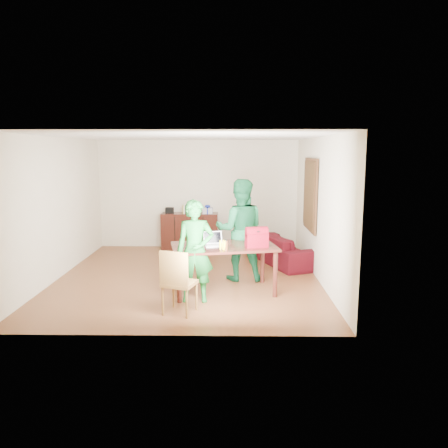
{
  "coord_description": "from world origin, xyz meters",
  "views": [
    {
      "loc": [
        0.83,
        -8.24,
        2.44
      ],
      "look_at": [
        0.71,
        -0.7,
        1.17
      ],
      "focal_mm": 35.0,
      "sensor_mm": 36.0,
      "label": 1
    }
  ],
  "objects_px": {
    "chair": "(179,295)",
    "person_near": "(195,251)",
    "table": "(224,252)",
    "bottle": "(226,245)",
    "person_far": "(240,230)",
    "sofa": "(281,247)",
    "laptop": "(214,243)",
    "red_bag": "(257,239)"
  },
  "relations": [
    {
      "from": "person_near",
      "to": "bottle",
      "type": "relative_size",
      "value": 9.34
    },
    {
      "from": "person_near",
      "to": "red_bag",
      "type": "distance_m",
      "value": 1.09
    },
    {
      "from": "bottle",
      "to": "sofa",
      "type": "xyz_separation_m",
      "value": [
        1.2,
        2.51,
        -0.6
      ]
    },
    {
      "from": "laptop",
      "to": "sofa",
      "type": "bearing_deg",
      "value": 44.76
    },
    {
      "from": "person_far",
      "to": "laptop",
      "type": "height_order",
      "value": "person_far"
    },
    {
      "from": "person_far",
      "to": "sofa",
      "type": "xyz_separation_m",
      "value": [
        0.94,
        1.37,
        -0.64
      ]
    },
    {
      "from": "bottle",
      "to": "red_bag",
      "type": "distance_m",
      "value": 0.58
    },
    {
      "from": "bottle",
      "to": "laptop",
      "type": "bearing_deg",
      "value": 121.59
    },
    {
      "from": "chair",
      "to": "bottle",
      "type": "xyz_separation_m",
      "value": [
        0.7,
        0.66,
        0.63
      ]
    },
    {
      "from": "person_near",
      "to": "person_far",
      "type": "bearing_deg",
      "value": 54.76
    },
    {
      "from": "person_far",
      "to": "sofa",
      "type": "height_order",
      "value": "person_far"
    },
    {
      "from": "chair",
      "to": "bottle",
      "type": "height_order",
      "value": "bottle"
    },
    {
      "from": "red_bag",
      "to": "sofa",
      "type": "height_order",
      "value": "red_bag"
    },
    {
      "from": "person_near",
      "to": "sofa",
      "type": "xyz_separation_m",
      "value": [
        1.7,
        2.62,
        -0.51
      ]
    },
    {
      "from": "person_near",
      "to": "bottle",
      "type": "height_order",
      "value": "person_near"
    },
    {
      "from": "person_near",
      "to": "sofa",
      "type": "height_order",
      "value": "person_near"
    },
    {
      "from": "bottle",
      "to": "person_far",
      "type": "bearing_deg",
      "value": 77.32
    },
    {
      "from": "chair",
      "to": "person_far",
      "type": "bearing_deg",
      "value": 80.35
    },
    {
      "from": "person_near",
      "to": "sofa",
      "type": "bearing_deg",
      "value": 52.95
    },
    {
      "from": "table",
      "to": "person_far",
      "type": "height_order",
      "value": "person_far"
    },
    {
      "from": "chair",
      "to": "sofa",
      "type": "bearing_deg",
      "value": 77.38
    },
    {
      "from": "person_near",
      "to": "table",
      "type": "bearing_deg",
      "value": 42.09
    },
    {
      "from": "table",
      "to": "laptop",
      "type": "bearing_deg",
      "value": -178.36
    },
    {
      "from": "laptop",
      "to": "red_bag",
      "type": "distance_m",
      "value": 0.73
    },
    {
      "from": "chair",
      "to": "person_near",
      "type": "relative_size",
      "value": 0.6
    },
    {
      "from": "person_far",
      "to": "laptop",
      "type": "bearing_deg",
      "value": 60.81
    },
    {
      "from": "table",
      "to": "person_far",
      "type": "bearing_deg",
      "value": 58.3
    },
    {
      "from": "table",
      "to": "red_bag",
      "type": "distance_m",
      "value": 0.62
    },
    {
      "from": "bottle",
      "to": "sofa",
      "type": "relative_size",
      "value": 0.08
    },
    {
      "from": "person_near",
      "to": "red_bag",
      "type": "relative_size",
      "value": 4.55
    },
    {
      "from": "chair",
      "to": "sofa",
      "type": "relative_size",
      "value": 0.45
    },
    {
      "from": "chair",
      "to": "person_near",
      "type": "distance_m",
      "value": 0.8
    },
    {
      "from": "chair",
      "to": "sofa",
      "type": "xyz_separation_m",
      "value": [
        1.9,
        3.17,
        0.03
      ]
    },
    {
      "from": "table",
      "to": "bottle",
      "type": "bearing_deg",
      "value": -94.45
    },
    {
      "from": "bottle",
      "to": "table",
      "type": "bearing_deg",
      "value": 96.23
    },
    {
      "from": "person_near",
      "to": "laptop",
      "type": "distance_m",
      "value": 0.53
    },
    {
      "from": "red_bag",
      "to": "person_near",
      "type": "bearing_deg",
      "value": -170.62
    },
    {
      "from": "table",
      "to": "person_near",
      "type": "relative_size",
      "value": 1.15
    },
    {
      "from": "table",
      "to": "person_near",
      "type": "distance_m",
      "value": 0.67
    },
    {
      "from": "person_near",
      "to": "bottle",
      "type": "bearing_deg",
      "value": 8.23
    },
    {
      "from": "person_far",
      "to": "laptop",
      "type": "xyz_separation_m",
      "value": [
        -0.46,
        -0.81,
        -0.09
      ]
    },
    {
      "from": "table",
      "to": "red_bag",
      "type": "xyz_separation_m",
      "value": [
        0.56,
        -0.1,
        0.24
      ]
    }
  ]
}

